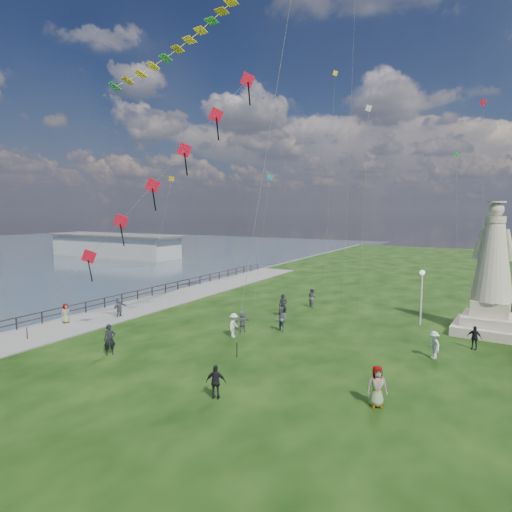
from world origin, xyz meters
The scene contains 18 objects.
waterfront centered at (-15.24, 8.99, -0.06)m, with size 200.00×200.00×1.51m.
pier_pavilion centered at (-52.00, 42.00, 1.84)m, with size 30.00×8.00×4.40m.
statue centered at (13.46, 16.01, 3.51)m, with size 4.84×4.84×9.29m.
lamppost centered at (8.87, 15.93, 3.04)m, with size 0.39×0.39×4.22m.
person_0 centered at (-6.45, -0.30, 0.93)m, with size 0.68×0.45×1.87m, color black.
person_1 centered at (0.38, 9.21, 0.90)m, with size 0.88×0.54×1.80m, color #595960.
person_2 centered at (-1.87, 6.42, 0.83)m, with size 1.07×0.55×1.66m, color silver.
person_3 centered at (2.57, -2.19, 0.80)m, with size 0.94×0.48×1.60m, color black.
person_4 centered at (9.24, 0.63, 0.92)m, with size 0.90×0.55×1.84m, color #595960.
person_5 centered at (-12.75, 6.38, 0.79)m, with size 1.47×0.63×1.58m, color #595960.
person_6 centered at (-1.34, 13.14, 0.93)m, with size 0.68×0.45×1.87m, color black.
person_7 centered at (-0.59, 17.66, 0.86)m, with size 0.84×0.52×1.73m, color #595960.
person_8 centered at (10.66, 8.53, 0.81)m, with size 1.05×0.54×1.62m, color silver.
person_9 centered at (12.67, 11.54, 0.74)m, with size 0.87×0.45×1.49m, color black.
person_10 centered at (-14.86, 2.99, 0.75)m, with size 0.74×0.45×1.51m, color #595960.
person_11 centered at (-2.00, 7.77, 0.75)m, with size 1.39×0.60×1.49m, color #595960.
red_kite_train centered at (-6.08, 4.61, 11.12)m, with size 12.30×9.35×17.94m.
small_kites centered at (2.32, 23.04, 14.77)m, with size 31.79×20.35×31.22m.
Camera 1 is at (13.41, -17.83, 8.65)m, focal length 30.00 mm.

